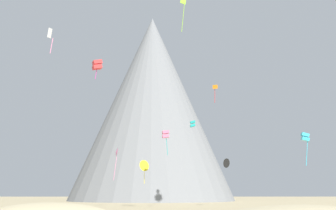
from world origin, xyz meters
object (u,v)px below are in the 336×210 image
(kite_rainbow_low, at_px, (166,134))
(kite_teal_low, at_px, (193,124))
(kite_cyan_low, at_px, (305,137))
(kite_orange_mid, at_px, (215,87))
(kite_black_low, at_px, (226,163))
(kite_pink_low, at_px, (116,153))
(kite_white_mid, at_px, (50,36))
(kite_yellow_low, at_px, (144,166))
(rock_massif, at_px, (149,120))
(kite_lime_high, at_px, (183,5))
(kite_red_mid, at_px, (97,65))

(kite_rainbow_low, distance_m, kite_teal_low, 5.96)
(kite_cyan_low, xyz_separation_m, kite_orange_mid, (-10.86, 13.98, 10.34))
(kite_black_low, relative_size, kite_pink_low, 0.32)
(kite_rainbow_low, height_order, kite_white_mid, kite_white_mid)
(kite_teal_low, bearing_deg, kite_rainbow_low, 48.20)
(kite_pink_low, bearing_deg, kite_black_low, 91.99)
(kite_cyan_low, relative_size, kite_orange_mid, 1.44)
(kite_white_mid, distance_m, kite_yellow_low, 36.37)
(rock_massif, distance_m, kite_teal_low, 63.53)
(kite_lime_high, relative_size, kite_pink_low, 0.92)
(kite_lime_high, xyz_separation_m, kite_red_mid, (-12.39, 2.06, -8.30))
(kite_rainbow_low, distance_m, kite_cyan_low, 24.28)
(kite_white_mid, height_order, kite_pink_low, kite_white_mid)
(kite_orange_mid, xyz_separation_m, kite_teal_low, (-4.21, -3.44, -6.94))
(kite_black_low, bearing_deg, kite_yellow_low, -28.18)
(kite_white_mid, relative_size, kite_yellow_low, 0.76)
(rock_massif, relative_size, kite_red_mid, 20.62)
(kite_red_mid, bearing_deg, rock_massif, 155.73)
(kite_cyan_low, bearing_deg, kite_pink_low, -122.54)
(kite_cyan_low, distance_m, kite_orange_mid, 20.50)
(kite_black_low, xyz_separation_m, kite_pink_low, (-20.78, -6.06, 1.46))
(kite_rainbow_low, xyz_separation_m, kite_black_low, (11.84, 11.70, -4.18))
(kite_white_mid, distance_m, kite_red_mid, 10.49)
(kite_black_low, bearing_deg, rock_massif, -110.82)
(kite_lime_high, height_order, kite_black_low, kite_lime_high)
(kite_teal_low, bearing_deg, kite_pink_low, 53.65)
(kite_black_low, relative_size, kite_white_mid, 0.56)
(rock_massif, distance_m, kite_orange_mid, 60.20)
(kite_pink_low, bearing_deg, kite_lime_high, 13.32)
(kite_cyan_low, relative_size, kite_black_low, 2.50)
(kite_rainbow_low, relative_size, kite_black_low, 2.32)
(kite_yellow_low, distance_m, kite_red_mid, 26.64)
(kite_lime_high, bearing_deg, kite_cyan_low, -152.53)
(kite_red_mid, bearing_deg, kite_pink_low, 156.86)
(rock_massif, height_order, kite_rainbow_low, rock_massif)
(kite_red_mid, bearing_deg, kite_teal_low, 105.37)
(kite_cyan_low, bearing_deg, kite_white_mid, -72.46)
(kite_teal_low, relative_size, kite_pink_low, 0.19)
(kite_black_low, height_order, kite_pink_low, kite_pink_low)
(kite_orange_mid, xyz_separation_m, kite_red_mid, (-18.58, -13.71, 0.15))
(rock_massif, xyz_separation_m, kite_orange_mid, (13.42, -58.60, -3.16))
(rock_massif, xyz_separation_m, kite_red_mid, (-5.16, -72.31, -3.01))
(kite_cyan_low, xyz_separation_m, kite_red_mid, (-29.44, 0.26, 10.50))
(kite_red_mid, height_order, kite_pink_low, kite_red_mid)
(kite_rainbow_low, height_order, kite_pink_low, kite_rainbow_low)
(kite_yellow_low, relative_size, kite_pink_low, 0.74)
(kite_yellow_low, xyz_separation_m, kite_red_mid, (-5.93, -22.30, 13.31))
(rock_massif, distance_m, kite_rainbow_low, 59.55)
(rock_massif, relative_size, kite_lime_high, 10.99)
(kite_white_mid, bearing_deg, rock_massif, -119.60)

